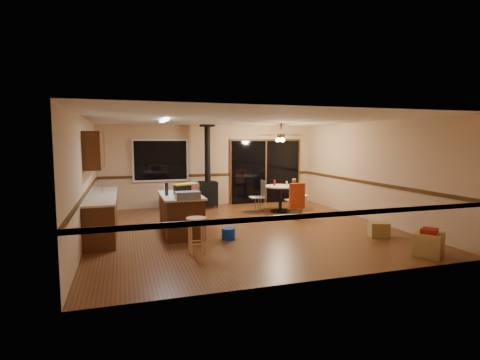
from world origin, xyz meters
name	(u,v)px	position (x,y,z in m)	size (l,w,h in m)	color
floor	(244,229)	(0.00, 0.00, 0.00)	(7.00, 7.00, 0.00)	brown
ceiling	(244,119)	(0.00, 0.00, 2.60)	(7.00, 7.00, 0.00)	silver
wall_back	(211,166)	(0.00, 3.50, 1.30)	(7.00, 7.00, 0.00)	tan
wall_front	(317,196)	(0.00, -3.50, 1.30)	(7.00, 7.00, 0.00)	tan
wall_left	(84,180)	(-3.50, 0.00, 1.30)	(7.00, 7.00, 0.00)	tan
wall_right	(370,171)	(3.50, 0.00, 1.30)	(7.00, 7.00, 0.00)	tan
chair_rail	(244,188)	(0.00, 0.00, 1.00)	(7.00, 7.00, 0.08)	#422910
window	(161,160)	(-1.60, 3.45, 1.50)	(1.72, 0.10, 1.32)	black
sliding_door	(266,172)	(1.90, 3.45, 1.05)	(2.52, 0.10, 2.10)	black
lower_cabinets	(102,215)	(-3.20, 0.50, 0.43)	(0.60, 3.00, 0.86)	#502914
countertop	(102,195)	(-3.20, 0.50, 0.88)	(0.64, 3.04, 0.04)	beige
upper_cabinets	(94,150)	(-3.33, 0.70, 1.90)	(0.35, 2.00, 0.80)	#502914
kitchen_island	(181,214)	(-1.50, 0.00, 0.45)	(0.88, 1.68, 0.90)	#482612
wood_stove	(208,185)	(-0.20, 3.05, 0.73)	(0.55, 0.50, 2.52)	black
ceiling_fan	(281,137)	(1.71, 1.76, 2.21)	(0.24, 0.24, 0.55)	brown
fluorescent_strip	(164,121)	(-1.80, 0.30, 2.56)	(0.10, 1.20, 0.04)	white
toolbox_grey	(188,195)	(-1.46, -0.72, 0.98)	(0.50, 0.28, 0.16)	slate
toolbox_black	(183,190)	(-1.45, -0.06, 1.01)	(0.39, 0.21, 0.22)	black
toolbox_yellow_lid	(183,184)	(-1.45, -0.06, 1.13)	(0.41, 0.21, 0.03)	gold
box_on_island	(192,187)	(-1.18, 0.35, 1.01)	(0.23, 0.32, 0.21)	#A38448
bottle_dark	(167,189)	(-1.82, -0.08, 1.04)	(0.08, 0.08, 0.28)	black
bottle_pink	(193,189)	(-1.24, -0.11, 1.02)	(0.07, 0.07, 0.23)	#D84C8C
bottle_white	(165,188)	(-1.78, 0.62, 0.99)	(0.06, 0.06, 0.17)	white
bar_stool	(197,236)	(-1.46, -1.65, 0.35)	(0.38, 0.38, 0.69)	tan
blue_bucket	(228,234)	(-0.61, -0.81, 0.12)	(0.29, 0.29, 0.24)	#0B38A6
dining_table	(280,194)	(1.71, 1.76, 0.53)	(0.93, 0.93, 0.78)	black
glass_red	(274,183)	(1.56, 1.86, 0.87)	(0.07, 0.07, 0.18)	#590C14
glass_cream	(287,183)	(1.89, 1.71, 0.85)	(0.06, 0.06, 0.14)	beige
chair_left	(260,193)	(1.12, 1.85, 0.59)	(0.43, 0.42, 0.51)	tan
chair_near	(297,196)	(1.81, 0.88, 0.60)	(0.44, 0.46, 0.70)	tan
chair_right	(295,191)	(2.25, 1.90, 0.60)	(0.60, 0.59, 0.70)	tan
box_under_window	(170,202)	(-1.37, 3.10, 0.22)	(0.54, 0.43, 0.43)	#A38448
box_corner_a	(429,244)	(2.62, -2.99, 0.21)	(0.55, 0.46, 0.42)	#A38448
box_corner_b	(379,229)	(2.61, -1.59, 0.16)	(0.40, 0.34, 0.32)	#A38448
box_small_red	(429,231)	(2.62, -2.99, 0.46)	(0.31, 0.26, 0.08)	maroon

